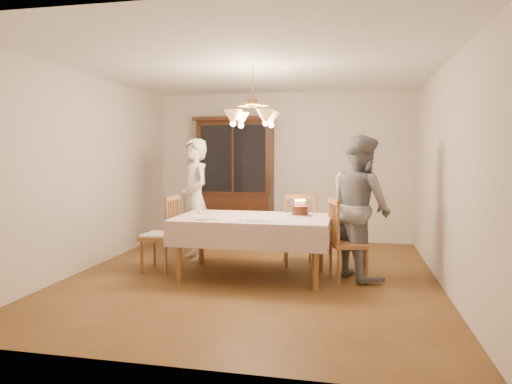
% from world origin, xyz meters
% --- Properties ---
extents(ground, '(5.00, 5.00, 0.00)m').
position_xyz_m(ground, '(0.00, 0.00, 0.00)').
color(ground, '#583819').
rests_on(ground, ground).
extents(room_shell, '(5.00, 5.00, 5.00)m').
position_xyz_m(room_shell, '(0.00, 0.00, 1.58)').
color(room_shell, white).
rests_on(room_shell, ground).
extents(dining_table, '(1.90, 1.10, 0.76)m').
position_xyz_m(dining_table, '(0.00, 0.00, 0.68)').
color(dining_table, brown).
rests_on(dining_table, ground).
extents(china_hutch, '(1.38, 0.54, 2.16)m').
position_xyz_m(china_hutch, '(-0.80, 2.25, 1.04)').
color(china_hutch, black).
rests_on(china_hutch, ground).
extents(chair_far_side, '(0.52, 0.50, 1.00)m').
position_xyz_m(chair_far_side, '(0.50, 0.69, 0.44)').
color(chair_far_side, brown).
rests_on(chair_far_side, ground).
extents(chair_left_end, '(0.44, 0.46, 1.00)m').
position_xyz_m(chair_left_end, '(-1.24, 0.01, 0.45)').
color(chair_left_end, brown).
rests_on(chair_left_end, ground).
extents(chair_right_end, '(0.53, 0.55, 1.00)m').
position_xyz_m(chair_right_end, '(1.16, 0.06, 0.44)').
color(chair_right_end, brown).
rests_on(chair_right_end, ground).
extents(elderly_woman, '(0.73, 0.76, 1.76)m').
position_xyz_m(elderly_woman, '(-1.01, 0.73, 0.88)').
color(elderly_woman, beige).
rests_on(elderly_woman, ground).
extents(adult_in_grey, '(1.02, 1.08, 1.77)m').
position_xyz_m(adult_in_grey, '(1.31, 0.24, 0.88)').
color(adult_in_grey, slate).
rests_on(adult_in_grey, ground).
extents(birthday_cake, '(0.30, 0.30, 0.21)m').
position_xyz_m(birthday_cake, '(0.57, 0.19, 0.82)').
color(birthday_cake, white).
rests_on(birthday_cake, dining_table).
extents(place_setting_near_left, '(0.40, 0.25, 0.02)m').
position_xyz_m(place_setting_near_left, '(-0.50, -0.33, 0.77)').
color(place_setting_near_left, white).
rests_on(place_setting_near_left, dining_table).
extents(place_setting_near_right, '(0.38, 0.23, 0.02)m').
position_xyz_m(place_setting_near_right, '(0.11, -0.33, 0.77)').
color(place_setting_near_right, white).
rests_on(place_setting_near_right, dining_table).
extents(place_setting_far_left, '(0.40, 0.25, 0.02)m').
position_xyz_m(place_setting_far_left, '(-0.65, 0.25, 0.77)').
color(place_setting_far_left, white).
rests_on(place_setting_far_left, dining_table).
extents(chandelier, '(0.62, 0.62, 0.73)m').
position_xyz_m(chandelier, '(-0.00, -0.00, 1.98)').
color(chandelier, '#BF8C3F').
rests_on(chandelier, ground).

